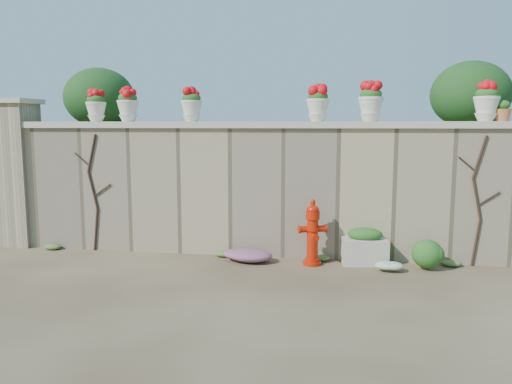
% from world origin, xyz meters
% --- Properties ---
extents(ground, '(80.00, 80.00, 0.00)m').
position_xyz_m(ground, '(0.00, 0.00, 0.00)').
color(ground, '#463523').
rests_on(ground, ground).
extents(stone_wall, '(8.00, 0.40, 2.00)m').
position_xyz_m(stone_wall, '(0.00, 1.80, 1.00)').
color(stone_wall, '#9C8C68').
rests_on(stone_wall, ground).
extents(wall_cap, '(8.10, 0.52, 0.10)m').
position_xyz_m(wall_cap, '(0.00, 1.80, 2.05)').
color(wall_cap, '#BEB3A0').
rests_on(wall_cap, stone_wall).
extents(gate_pillar, '(0.72, 0.72, 2.48)m').
position_xyz_m(gate_pillar, '(-4.15, 1.80, 1.26)').
color(gate_pillar, '#9C8C68').
rests_on(gate_pillar, ground).
extents(raised_fill, '(9.00, 6.00, 2.00)m').
position_xyz_m(raised_fill, '(0.00, 5.00, 1.00)').
color(raised_fill, '#384C23').
rests_on(raised_fill, ground).
extents(back_shrub_left, '(1.30, 1.30, 1.10)m').
position_xyz_m(back_shrub_left, '(-3.20, 3.00, 2.55)').
color(back_shrub_left, '#143814').
rests_on(back_shrub_left, raised_fill).
extents(back_shrub_right, '(1.30, 1.30, 1.10)m').
position_xyz_m(back_shrub_right, '(3.40, 3.00, 2.55)').
color(back_shrub_right, '#143814').
rests_on(back_shrub_right, raised_fill).
extents(vine_left, '(0.60, 0.04, 1.91)m').
position_xyz_m(vine_left, '(-2.67, 1.58, 0.99)').
color(vine_left, black).
rests_on(vine_left, ground).
extents(vine_right, '(0.60, 0.04, 1.91)m').
position_xyz_m(vine_right, '(3.23, 1.58, 0.99)').
color(vine_right, black).
rests_on(vine_right, ground).
extents(fire_hydrant, '(0.42, 0.30, 0.97)m').
position_xyz_m(fire_hydrant, '(0.88, 1.28, 0.49)').
color(fire_hydrant, '#BA1B07').
rests_on(fire_hydrant, ground).
extents(planter_box, '(0.70, 0.46, 0.55)m').
position_xyz_m(planter_box, '(1.65, 1.45, 0.25)').
color(planter_box, '#BEB3A0').
rests_on(planter_box, ground).
extents(green_shrub, '(0.56, 0.50, 0.53)m').
position_xyz_m(green_shrub, '(2.55, 1.30, 0.27)').
color(green_shrub, '#1E5119').
rests_on(green_shrub, ground).
extents(magenta_clump, '(0.87, 0.58, 0.23)m').
position_xyz_m(magenta_clump, '(-0.06, 1.34, 0.12)').
color(magenta_clump, '#B02397').
rests_on(magenta_clump, ground).
extents(white_flowers, '(0.55, 0.44, 0.20)m').
position_xyz_m(white_flowers, '(1.94, 1.12, 0.10)').
color(white_flowers, white).
rests_on(white_flowers, ground).
extents(urn_pot_0, '(0.33, 0.33, 0.51)m').
position_xyz_m(urn_pot_0, '(-2.68, 1.80, 2.35)').
color(urn_pot_0, silver).
rests_on(urn_pot_0, wall_cap).
extents(urn_pot_1, '(0.35, 0.35, 0.55)m').
position_xyz_m(urn_pot_1, '(-2.13, 1.80, 2.37)').
color(urn_pot_1, silver).
rests_on(urn_pot_1, wall_cap).
extents(urn_pot_2, '(0.34, 0.34, 0.53)m').
position_xyz_m(urn_pot_2, '(-1.07, 1.80, 2.36)').
color(urn_pot_2, silver).
rests_on(urn_pot_2, wall_cap).
extents(urn_pot_3, '(0.35, 0.35, 0.55)m').
position_xyz_m(urn_pot_3, '(0.91, 1.80, 2.37)').
color(urn_pot_3, silver).
rests_on(urn_pot_3, wall_cap).
extents(urn_pot_4, '(0.37, 0.37, 0.58)m').
position_xyz_m(urn_pot_4, '(1.70, 1.80, 2.39)').
color(urn_pot_4, silver).
rests_on(urn_pot_4, wall_cap).
extents(urn_pot_5, '(0.37, 0.37, 0.57)m').
position_xyz_m(urn_pot_5, '(3.33, 1.80, 2.38)').
color(urn_pot_5, silver).
rests_on(urn_pot_5, wall_cap).
extents(terracotta_pot, '(0.24, 0.24, 0.29)m').
position_xyz_m(terracotta_pot, '(3.55, 1.80, 2.23)').
color(terracotta_pot, '#B36736').
rests_on(terracotta_pot, wall_cap).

